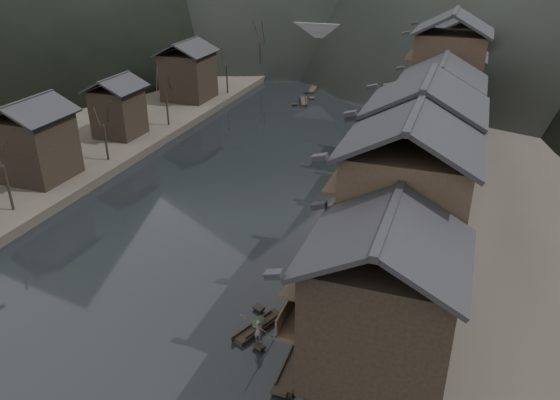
% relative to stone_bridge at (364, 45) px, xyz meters
% --- Properties ---
extents(water, '(300.00, 300.00, 0.00)m').
position_rel_stone_bridge_xyz_m(water, '(0.00, -72.00, -5.11)').
color(water, black).
rests_on(water, ground).
extents(left_bank, '(40.00, 200.00, 1.20)m').
position_rel_stone_bridge_xyz_m(left_bank, '(-35.00, -32.00, -4.51)').
color(left_bank, '#2D2823').
rests_on(left_bank, ground).
extents(stilt_houses, '(9.00, 67.60, 16.87)m').
position_rel_stone_bridge_xyz_m(stilt_houses, '(17.28, -52.90, 3.77)').
color(stilt_houses, black).
rests_on(stilt_houses, ground).
extents(left_houses, '(8.10, 53.20, 8.73)m').
position_rel_stone_bridge_xyz_m(left_houses, '(-20.50, -51.88, 0.55)').
color(left_houses, black).
rests_on(left_houses, left_bank).
extents(bare_trees, '(3.88, 76.08, 7.77)m').
position_rel_stone_bridge_xyz_m(bare_trees, '(-17.00, -46.72, 1.25)').
color(bare_trees, black).
rests_on(bare_trees, left_bank).
extents(moored_sampans, '(2.55, 61.98, 0.47)m').
position_rel_stone_bridge_xyz_m(moored_sampans, '(11.95, -50.40, -4.91)').
color(moored_sampans, black).
rests_on(moored_sampans, water).
extents(midriver_boats, '(14.73, 25.53, 0.44)m').
position_rel_stone_bridge_xyz_m(midriver_boats, '(-0.66, -24.38, -4.91)').
color(midriver_boats, black).
rests_on(midriver_boats, water).
extents(stone_bridge, '(40.00, 6.00, 9.00)m').
position_rel_stone_bridge_xyz_m(stone_bridge, '(0.00, 0.00, 0.00)').
color(stone_bridge, '#4C4C4F').
rests_on(stone_bridge, ground).
extents(hero_sampan, '(2.35, 4.40, 0.43)m').
position_rel_stone_bridge_xyz_m(hero_sampan, '(9.01, -75.83, -4.91)').
color(hero_sampan, black).
rests_on(hero_sampan, water).
extents(cargo_heap, '(0.98, 1.28, 0.59)m').
position_rel_stone_bridge_xyz_m(cargo_heap, '(8.94, -75.64, -4.39)').
color(cargo_heap, black).
rests_on(cargo_heap, hero_sampan).
extents(boatman, '(0.63, 0.42, 1.71)m').
position_rel_stone_bridge_xyz_m(boatman, '(9.59, -77.27, -3.82)').
color(boatman, '#4C4C4F').
rests_on(boatman, hero_sampan).
extents(bamboo_pole, '(1.62, 2.52, 3.61)m').
position_rel_stone_bridge_xyz_m(bamboo_pole, '(9.79, -77.27, -1.16)').
color(bamboo_pole, '#8C7A51').
rests_on(bamboo_pole, boatman).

